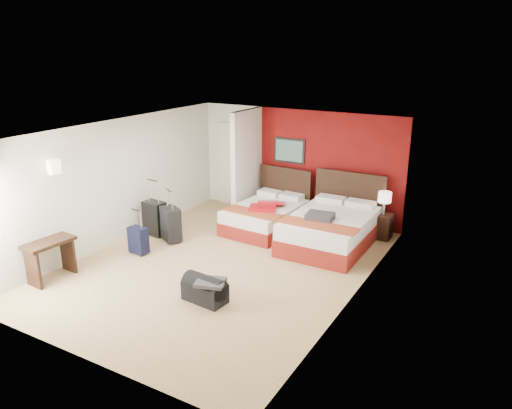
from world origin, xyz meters
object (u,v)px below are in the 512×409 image
Objects in this scene: bed_left at (265,218)px; suitcase_navy at (138,241)px; red_suitcase_open at (267,206)px; nightstand at (382,226)px; suitcase_charcoal at (171,225)px; bed_right at (330,231)px; table_lamp at (384,203)px; desk at (51,260)px; suitcase_black at (155,219)px; duffel_bag at (205,291)px.

suitcase_navy is at bearing -118.66° from bed_left.
bed_left is at bearing 115.59° from red_suitcase_open.
nightstand is 4.40m from suitcase_charcoal.
nightstand is (0.80, 0.95, -0.06)m from bed_right.
table_lamp is at bearing 22.03° from bed_left.
bed_right reaches higher than nightstand.
table_lamp is (2.37, 0.78, 0.49)m from bed_left.
desk reaches higher than red_suitcase_open.
table_lamp is (0.80, 0.95, 0.44)m from bed_right.
bed_left is at bearing -161.73° from table_lamp.
suitcase_black is (-1.97, -1.35, -0.24)m from red_suitcase_open.
suitcase_black is (-1.87, -1.45, 0.08)m from bed_left.
bed_left is 2.15× the size of desk.
table_lamp is at bearing 34.02° from suitcase_black.
suitcase_black is at bearing 90.00° from desk.
table_lamp reaches higher than nightstand.
bed_left is 2.63× the size of suitcase_charcoal.
bed_left is at bearing 107.89° from duffel_bag.
suitcase_black is 1.40× the size of suitcase_navy.
suitcase_charcoal is (-1.47, -1.45, -0.25)m from red_suitcase_open.
nightstand is at bearing 73.27° from duffel_bag.
suitcase_charcoal is at bearing -154.92° from bed_right.
bed_left is at bearing 76.94° from suitcase_charcoal.
red_suitcase_open is at bearing 177.30° from bed_right.
red_suitcase_open is at bearing 106.51° from duffel_bag.
table_lamp reaches higher than suitcase_navy.
bed_left is 3.77× the size of table_lamp.
suitcase_charcoal is at bearing -127.72° from bed_left.
suitcase_navy is at bearing -140.75° from nightstand.
suitcase_charcoal is at bearing 85.39° from suitcase_navy.
nightstand is (2.27, 0.88, -0.33)m from red_suitcase_open.
duffel_bag is at bearing -112.52° from nightstand.
red_suitcase_open is 0.90× the size of desk.
desk reaches higher than bed_left.
nightstand is 1.08× the size of table_lamp.
red_suitcase_open is 1.59× the size of table_lamp.
suitcase_navy is 2.36m from duffel_bag.
duffel_bag is 2.84m from desk.
suitcase_black is 0.51m from suitcase_charcoal.
desk reaches higher than nightstand.
suitcase_black reaches higher than bed_left.
suitcase_navy is at bearing -140.87° from table_lamp.
table_lamp is at bearing 49.74° from bed_right.
bed_right is 3.00× the size of suitcase_black.
bed_right reaches higher than duffel_bag.
bed_left is at bearing 62.49° from suitcase_navy.
suitcase_charcoal reaches higher than bed_left.
table_lamp is 4.42m from suitcase_charcoal.
red_suitcase_open is at bearing -41.24° from bed_left.
bed_left is 0.35m from red_suitcase_open.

